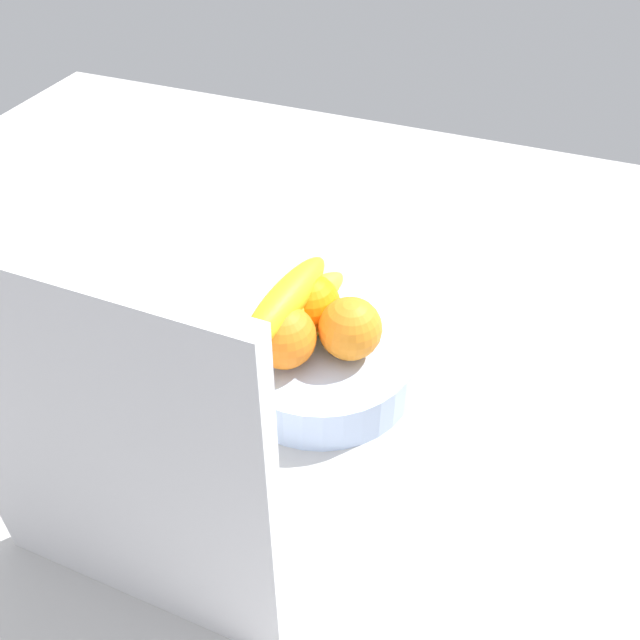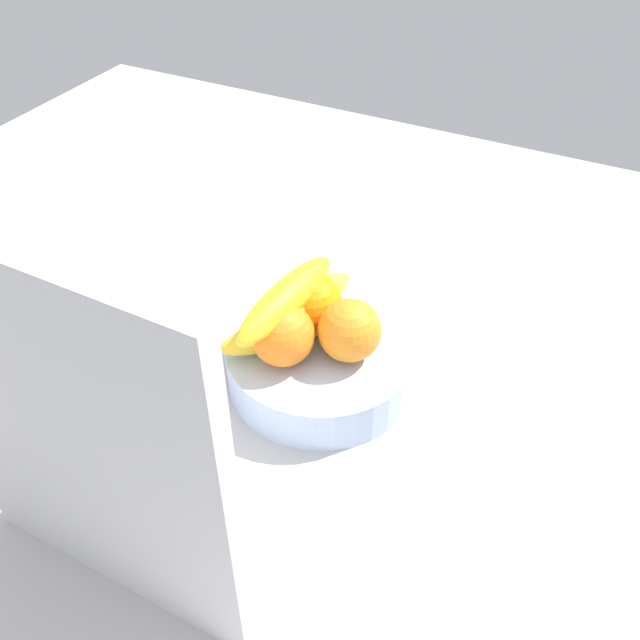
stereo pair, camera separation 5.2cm
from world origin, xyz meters
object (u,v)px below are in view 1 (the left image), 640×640
orange_center (284,337)px  cutting_board (105,467)px  banana_bunch (291,312)px  orange_front_left (348,330)px  orange_front_right (310,304)px  fruit_bowl (320,364)px

orange_center → cutting_board: size_ratio=0.20×
banana_bunch → orange_front_left: bearing=-178.3°
orange_center → banana_bunch: (0.67, -3.35, 0.65)cm
orange_front_left → orange_front_right: same height
fruit_bowl → cutting_board: cutting_board is taller
orange_center → banana_bunch: banana_bunch is taller
orange_front_right → cutting_board: bearing=85.3°
orange_front_left → banana_bunch: (6.77, 0.19, 0.65)cm
orange_front_left → orange_center: size_ratio=1.00×
orange_front_left → cutting_board: cutting_board is taller
orange_front_right → banana_bunch: banana_bunch is taller
fruit_bowl → orange_front_right: bearing=-49.0°
fruit_bowl → banana_bunch: banana_bunch is taller
orange_front_right → banana_bunch: bearing=68.8°
orange_center → cutting_board: bearing=85.1°
fruit_bowl → orange_front_left: orange_front_left is taller
fruit_bowl → cutting_board: bearing=80.5°
fruit_bowl → orange_center: 7.74cm
orange_front_left → orange_front_right: bearing=-25.4°
fruit_bowl → orange_front_right: size_ratio=3.11×
orange_front_left → orange_center: same height
orange_front_left → orange_center: (6.10, 3.55, 0.00)cm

